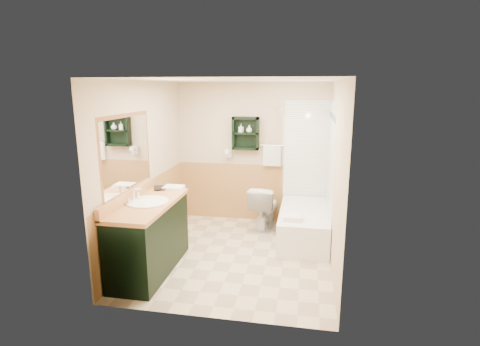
% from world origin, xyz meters
% --- Properties ---
extents(floor, '(3.00, 3.00, 0.00)m').
position_xyz_m(floor, '(0.00, 0.00, 0.00)').
color(floor, beige).
rests_on(floor, ground).
extents(back_wall, '(2.60, 0.04, 2.40)m').
position_xyz_m(back_wall, '(0.00, 1.52, 1.20)').
color(back_wall, beige).
rests_on(back_wall, ground).
extents(left_wall, '(0.04, 3.00, 2.40)m').
position_xyz_m(left_wall, '(-1.32, 0.00, 1.20)').
color(left_wall, beige).
rests_on(left_wall, ground).
extents(right_wall, '(0.04, 3.00, 2.40)m').
position_xyz_m(right_wall, '(1.32, 0.00, 1.20)').
color(right_wall, beige).
rests_on(right_wall, ground).
extents(ceiling, '(2.60, 3.00, 0.04)m').
position_xyz_m(ceiling, '(0.00, 0.00, 2.42)').
color(ceiling, white).
rests_on(ceiling, back_wall).
extents(wainscot_left, '(2.98, 2.98, 1.00)m').
position_xyz_m(wainscot_left, '(-1.29, 0.00, 0.50)').
color(wainscot_left, tan).
rests_on(wainscot_left, left_wall).
extents(wainscot_back, '(2.58, 2.58, 1.00)m').
position_xyz_m(wainscot_back, '(0.00, 1.49, 0.50)').
color(wainscot_back, tan).
rests_on(wainscot_back, back_wall).
extents(mirror_frame, '(1.30, 1.30, 1.00)m').
position_xyz_m(mirror_frame, '(-1.27, -0.55, 1.50)').
color(mirror_frame, brown).
rests_on(mirror_frame, left_wall).
extents(mirror_glass, '(1.20, 1.20, 0.90)m').
position_xyz_m(mirror_glass, '(-1.27, -0.55, 1.50)').
color(mirror_glass, white).
rests_on(mirror_glass, left_wall).
extents(tile_right, '(1.50, 1.50, 2.10)m').
position_xyz_m(tile_right, '(1.28, 0.75, 1.05)').
color(tile_right, white).
rests_on(tile_right, right_wall).
extents(tile_back, '(0.95, 0.95, 2.10)m').
position_xyz_m(tile_back, '(1.03, 1.48, 1.05)').
color(tile_back, white).
rests_on(tile_back, back_wall).
extents(tile_accent, '(1.50, 1.50, 0.10)m').
position_xyz_m(tile_accent, '(1.27, 0.75, 1.90)').
color(tile_accent, '#144630').
rests_on(tile_accent, right_wall).
extents(wall_shelf, '(0.45, 0.15, 0.55)m').
position_xyz_m(wall_shelf, '(-0.10, 1.41, 1.55)').
color(wall_shelf, black).
rests_on(wall_shelf, back_wall).
extents(hair_dryer, '(0.10, 0.24, 0.18)m').
position_xyz_m(hair_dryer, '(-0.40, 1.43, 1.20)').
color(hair_dryer, white).
rests_on(hair_dryer, back_wall).
extents(towel_bar, '(0.40, 0.06, 0.40)m').
position_xyz_m(towel_bar, '(0.35, 1.45, 1.35)').
color(towel_bar, white).
rests_on(towel_bar, back_wall).
extents(curtain_rod, '(0.03, 1.60, 0.03)m').
position_xyz_m(curtain_rod, '(0.53, 0.75, 2.00)').
color(curtain_rod, silver).
rests_on(curtain_rod, back_wall).
extents(shower_curtain, '(1.05, 1.05, 1.70)m').
position_xyz_m(shower_curtain, '(0.53, 0.92, 1.15)').
color(shower_curtain, beige).
rests_on(shower_curtain, curtain_rod).
extents(vanity, '(0.59, 1.44, 0.91)m').
position_xyz_m(vanity, '(-0.99, -0.63, 0.46)').
color(vanity, black).
rests_on(vanity, ground).
extents(bathtub, '(0.73, 1.50, 0.48)m').
position_xyz_m(bathtub, '(0.93, 0.71, 0.24)').
color(bathtub, white).
rests_on(bathtub, ground).
extents(toilet, '(0.51, 0.79, 0.73)m').
position_xyz_m(toilet, '(0.28, 1.09, 0.36)').
color(toilet, white).
rests_on(toilet, ground).
extents(counter_towel, '(0.27, 0.21, 0.04)m').
position_xyz_m(counter_towel, '(-0.89, 0.03, 0.93)').
color(counter_towel, white).
rests_on(counter_towel, vanity).
extents(vanity_book, '(0.17, 0.09, 0.24)m').
position_xyz_m(vanity_book, '(-1.16, -0.04, 1.03)').
color(vanity_book, black).
rests_on(vanity_book, vanity).
extents(tub_towel, '(0.26, 0.21, 0.07)m').
position_xyz_m(tub_towel, '(0.77, 0.23, 0.52)').
color(tub_towel, white).
rests_on(tub_towel, bathtub).
extents(soap_bottle_a, '(0.11, 0.16, 0.07)m').
position_xyz_m(soap_bottle_a, '(-0.18, 1.40, 1.60)').
color(soap_bottle_a, white).
rests_on(soap_bottle_a, wall_shelf).
extents(soap_bottle_b, '(0.12, 0.14, 0.10)m').
position_xyz_m(soap_bottle_b, '(-0.04, 1.40, 1.61)').
color(soap_bottle_b, white).
rests_on(soap_bottle_b, wall_shelf).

